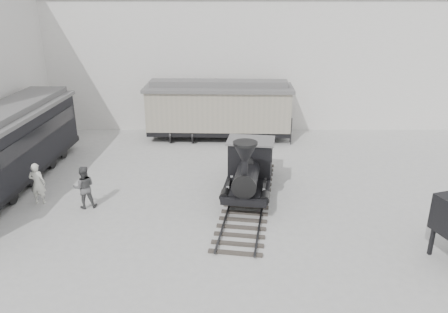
{
  "coord_description": "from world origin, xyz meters",
  "views": [
    {
      "loc": [
        0.17,
        -13.47,
        8.54
      ],
      "look_at": [
        0.11,
        3.61,
        2.0
      ],
      "focal_mm": 35.0,
      "sensor_mm": 36.0,
      "label": 1
    }
  ],
  "objects_px": {
    "passenger_coach": "(1,152)",
    "visitor_a": "(37,183)",
    "boxcar": "(219,109)",
    "locomotive": "(250,171)",
    "visitor_b": "(84,187)"
  },
  "relations": [
    {
      "from": "boxcar",
      "to": "visitor_b",
      "type": "distance_m",
      "value": 10.67
    },
    {
      "from": "locomotive",
      "to": "boxcar",
      "type": "height_order",
      "value": "boxcar"
    },
    {
      "from": "visitor_b",
      "to": "passenger_coach",
      "type": "bearing_deg",
      "value": -37.75
    },
    {
      "from": "locomotive",
      "to": "visitor_a",
      "type": "distance_m",
      "value": 9.03
    },
    {
      "from": "boxcar",
      "to": "visitor_a",
      "type": "bearing_deg",
      "value": -128.95
    },
    {
      "from": "visitor_a",
      "to": "boxcar",
      "type": "bearing_deg",
      "value": -128.11
    },
    {
      "from": "locomotive",
      "to": "visitor_a",
      "type": "height_order",
      "value": "locomotive"
    },
    {
      "from": "passenger_coach",
      "to": "visitor_a",
      "type": "distance_m",
      "value": 2.61
    },
    {
      "from": "locomotive",
      "to": "boxcar",
      "type": "relative_size",
      "value": 1.01
    },
    {
      "from": "boxcar",
      "to": "visitor_b",
      "type": "height_order",
      "value": "boxcar"
    },
    {
      "from": "visitor_a",
      "to": "visitor_b",
      "type": "xyz_separation_m",
      "value": [
        2.08,
        -0.37,
        0.0
      ]
    },
    {
      "from": "boxcar",
      "to": "passenger_coach",
      "type": "height_order",
      "value": "boxcar"
    },
    {
      "from": "passenger_coach",
      "to": "boxcar",
      "type": "bearing_deg",
      "value": 40.71
    },
    {
      "from": "locomotive",
      "to": "visitor_b",
      "type": "distance_m",
      "value": 7.02
    },
    {
      "from": "locomotive",
      "to": "boxcar",
      "type": "xyz_separation_m",
      "value": [
        -1.47,
        7.87,
        0.74
      ]
    }
  ]
}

